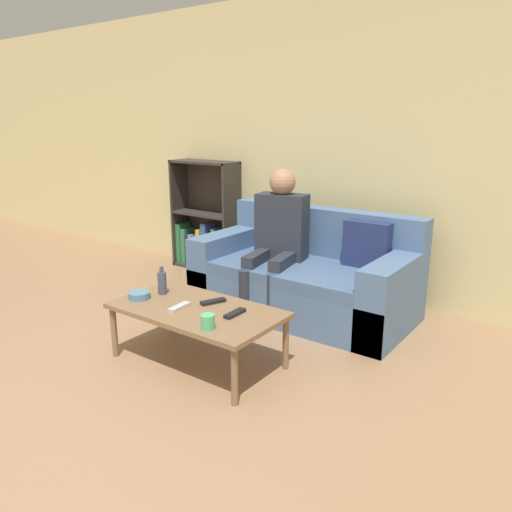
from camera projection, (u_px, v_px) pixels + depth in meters
ground_plane at (45, 450)px, 2.39m from camera, size 22.00×22.00×0.00m
wall_back at (338, 147)px, 4.33m from camera, size 12.00×0.06×2.60m
couch at (306, 279)px, 4.06m from camera, size 1.74×0.88×0.82m
bookshelf at (207, 230)px, 5.24m from camera, size 0.74×0.28×1.13m
coffee_table at (197, 313)px, 3.17m from camera, size 1.10×0.60×0.38m
person_adult at (278, 230)px, 4.03m from camera, size 0.47×0.66×1.15m
cup_near at (208, 322)px, 2.84m from camera, size 0.08×0.08×0.09m
tv_remote_0 at (213, 302)px, 3.24m from camera, size 0.11×0.18×0.02m
tv_remote_1 at (179, 307)px, 3.14m from camera, size 0.06×0.17×0.02m
tv_remote_2 at (235, 313)px, 3.04m from camera, size 0.05×0.17×0.02m
snack_bowl at (139, 295)px, 3.32m from camera, size 0.14×0.14×0.05m
bottle at (162, 282)px, 3.39m from camera, size 0.06×0.06×0.19m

